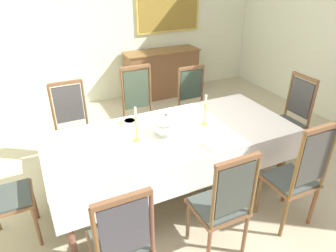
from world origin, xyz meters
TOP-DOWN VIEW (x-y plane):
  - ground at (0.00, 0.00)m, footprint 6.41×5.64m
  - back_wall at (0.00, 2.86)m, footprint 6.41×0.08m
  - dining_table at (0.00, -0.14)m, footprint 2.62×1.12m
  - tablecloth at (0.00, -0.14)m, footprint 2.64×1.14m
  - chair_south_a at (-0.89, -1.11)m, footprint 0.44×0.42m
  - chair_north_a at (-0.89, 0.83)m, footprint 0.44×0.42m
  - chair_south_b at (0.00, -1.11)m, footprint 0.44×0.42m
  - chair_north_b at (0.00, 0.83)m, footprint 0.44×0.42m
  - chair_south_c at (0.84, -1.11)m, footprint 0.44×0.42m
  - chair_north_c at (0.84, 0.82)m, footprint 0.44×0.42m
  - chair_head_east at (1.72, -0.14)m, footprint 0.42×0.44m
  - soup_tureen at (-0.07, -0.14)m, footprint 0.30×0.30m
  - candlestick_west at (-0.40, -0.14)m, footprint 0.07×0.07m
  - candlestick_east at (0.40, -0.14)m, footprint 0.07×0.07m
  - bowl_near_left at (0.05, -0.56)m, footprint 0.15×0.15m
  - bowl_near_right at (-0.34, 0.26)m, footprint 0.15×0.15m
  - spoon_primary at (0.15, -0.53)m, footprint 0.03×0.18m
  - spoon_secondary at (-0.44, 0.29)m, footprint 0.03×0.18m
  - sideboard at (1.09, 2.54)m, footprint 1.44×0.48m
  - framed_painting at (1.36, 2.79)m, footprint 1.29×0.05m

SIDE VIEW (x-z plane):
  - ground at x=0.00m, z-range -0.04..0.00m
  - sideboard at x=1.09m, z-range 0.00..0.91m
  - chair_north_c at x=0.84m, z-range 0.02..1.10m
  - chair_south_a at x=-0.89m, z-range 0.02..1.11m
  - chair_south_b at x=0.00m, z-range 0.02..1.13m
  - chair_north_a at x=-0.89m, z-range 0.02..1.14m
  - chair_head_east at x=1.72m, z-range 0.02..1.14m
  - chair_south_c at x=0.84m, z-range 0.01..1.19m
  - chair_north_b at x=0.00m, z-range 0.00..1.20m
  - tablecloth at x=0.00m, z-range 0.51..0.87m
  - dining_table at x=0.00m, z-range 0.31..1.08m
  - spoon_primary at x=0.15m, z-range 0.77..0.78m
  - spoon_secondary at x=-0.44m, z-range 0.77..0.78m
  - bowl_near_left at x=0.05m, z-range 0.78..0.80m
  - bowl_near_right at x=-0.34m, z-range 0.78..0.81m
  - soup_tureen at x=-0.07m, z-range 0.77..1.00m
  - candlestick_east at x=0.40m, z-range 0.74..1.10m
  - candlestick_west at x=-0.40m, z-range 0.74..1.11m
  - framed_painting at x=1.36m, z-range 1.17..2.22m
  - back_wall at x=0.00m, z-range 0.00..3.50m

